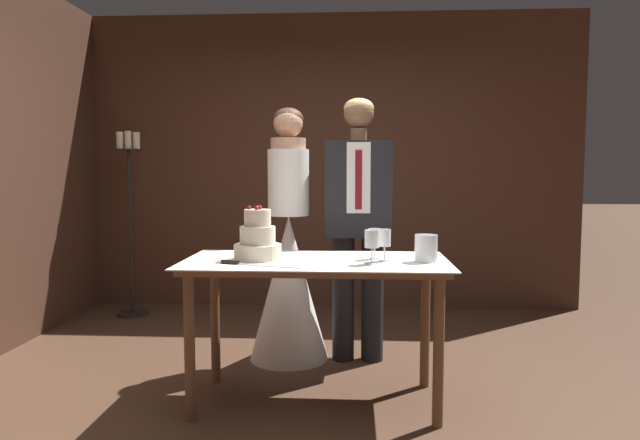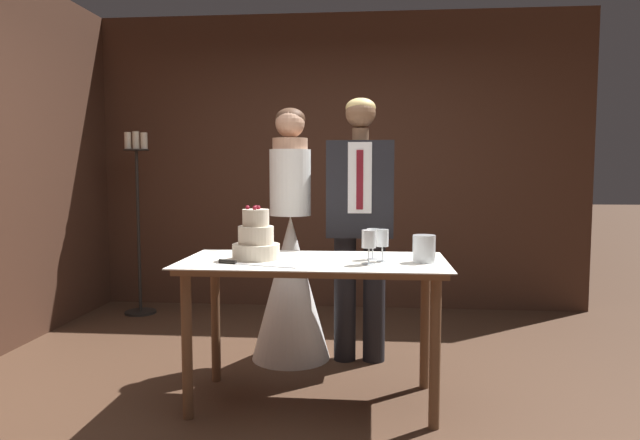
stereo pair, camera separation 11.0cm
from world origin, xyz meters
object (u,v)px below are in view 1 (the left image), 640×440
Objects in this scene: wine_glass_middle at (385,240)px; wine_glass_far at (375,237)px; tiered_cake at (258,240)px; groom at (358,215)px; cake_knife at (245,264)px; candle_stand at (130,219)px; bride at (289,269)px; cake_table at (316,278)px; wine_glass_near at (372,241)px; hurricane_candle at (426,249)px.

wine_glass_far is at bearing 126.10° from wine_glass_middle.
tiered_cake is 0.17× the size of groom.
candle_stand reaches higher than cake_knife.
cake_knife is 0.25× the size of groom.
cake_table is at bearing -72.32° from bride.
hurricane_candle is (0.29, 0.10, -0.05)m from wine_glass_near.
bride is (-0.24, 0.74, -0.08)m from cake_table.
cake_knife is at bearing -122.41° from groom.
wine_glass_near is at bearing -96.73° from wine_glass_far.
wine_glass_far is 2.78m from candle_stand.
hurricane_candle is 0.09× the size of bride.
wine_glass_middle is 1.02× the size of wine_glass_far.
cake_table is at bearing -46.09° from candle_stand.
tiered_cake is 0.65m from wine_glass_far.
cake_knife is at bearing -97.35° from bride.
tiered_cake is at bearing 168.45° from wine_glass_near.
wine_glass_middle is 0.23m from hurricane_candle.
tiered_cake is at bearing -175.84° from wine_glass_far.
cake_knife is at bearing -170.19° from hurricane_candle.
groom reaches higher than hurricane_candle.
tiered_cake is (-0.32, 0.00, 0.21)m from cake_table.
wine_glass_near is 0.10× the size of groom.
cake_table is 0.40m from wine_glass_far.
wine_glass_near is (0.63, -0.13, 0.02)m from tiered_cake.
groom reaches higher than wine_glass_middle.
tiered_cake is 2.04× the size of hurricane_candle.
candle_stand is (-1.79, 1.86, 0.16)m from cake_table.
groom is at bearing 72.30° from cake_table.
wine_glass_middle is (0.70, -0.02, 0.01)m from tiered_cake.
bride reaches higher than wine_glass_near.
bride reaches higher than hurricane_candle.
wine_glass_near is at bearing -85.67° from groom.
groom reaches higher than tiered_cake.
groom reaches higher than bride.
hurricane_candle is (0.27, -0.08, -0.05)m from wine_glass_far.
candle_stand reaches higher than wine_glass_middle.
wine_glass_near is 1.07m from bride.
candle_stand reaches higher than cake_table.
hurricane_candle is at bearing -16.16° from wine_glass_far.
bride is (-0.54, 0.87, -0.30)m from wine_glass_near.
wine_glass_middle reaches higher than hurricane_candle.
wine_glass_far is (0.32, 0.05, 0.22)m from cake_table.
cake_table is at bearing -171.23° from wine_glass_far.
tiered_cake is 0.18× the size of candle_stand.
candle_stand is at bearing 133.91° from cake_table.
bride is (-0.56, 0.69, -0.30)m from wine_glass_far.
bride reaches higher than cake_knife.
hurricane_candle is at bearing 18.01° from wine_glass_near.
bride is at bearing 128.95° from wine_glass_far.
wine_glass_far is at bearing -82.89° from groom.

